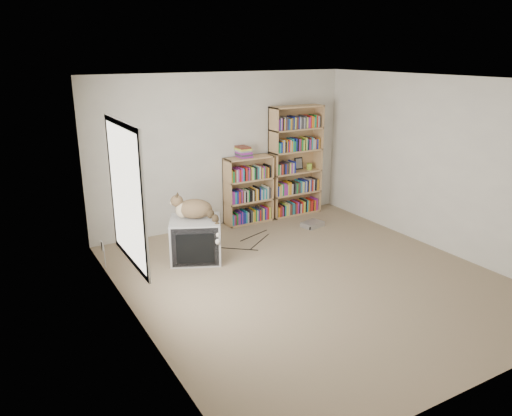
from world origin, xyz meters
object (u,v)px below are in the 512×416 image
dvd_player (312,224)px  bookcase_tall (295,164)px  bookcase_short (248,193)px  crt_tv (196,239)px  cat (198,212)px

dvd_player → bookcase_tall: bearing=66.3°
bookcase_tall → bookcase_short: size_ratio=1.69×
dvd_player → crt_tv: bearing=173.9°
bookcase_tall → cat: bearing=-155.5°
crt_tv → cat: cat is taller
crt_tv → cat: bearing=4.7°
bookcase_short → dvd_player: (0.81, -0.75, -0.48)m
crt_tv → bookcase_short: bearing=60.9°
crt_tv → bookcase_short: size_ratio=0.77×
crt_tv → bookcase_short: (1.42, 1.05, 0.22)m
bookcase_short → cat: bearing=-142.4°
bookcase_short → dvd_player: 1.21m
dvd_player → bookcase_short: bearing=123.5°
crt_tv → cat: 0.40m
cat → crt_tv: bearing=-170.3°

